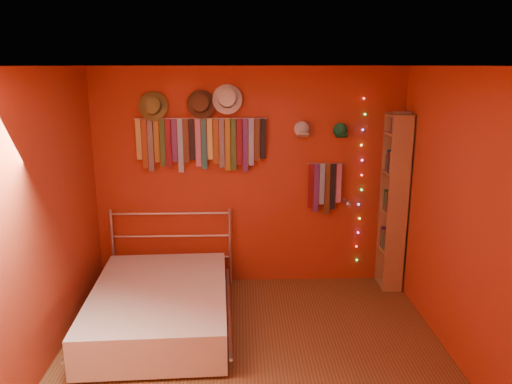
{
  "coord_description": "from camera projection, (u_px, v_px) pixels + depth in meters",
  "views": [
    {
      "loc": [
        -0.1,
        -3.8,
        2.51
      ],
      "look_at": [
        0.05,
        0.9,
        1.31
      ],
      "focal_mm": 35.0,
      "sensor_mm": 36.0,
      "label": 1
    }
  ],
  "objects": [
    {
      "name": "back_wall",
      "position": [
        249.0,
        178.0,
        5.69
      ],
      "size": [
        3.5,
        0.02,
        2.5
      ],
      "primitive_type": "cube",
      "color": "#953D18",
      "rests_on": "ground"
    },
    {
      "name": "fairy_lights",
      "position": [
        361.0,
        183.0,
        5.7
      ],
      "size": [
        0.05,
        0.02,
        1.92
      ],
      "color": "#FF3333",
      "rests_on": "back_wall"
    },
    {
      "name": "fedora_olive",
      "position": [
        152.0,
        106.0,
        5.36
      ],
      "size": [
        0.32,
        0.17,
        0.31
      ],
      "rotation": [
        1.36,
        0.0,
        0.0
      ],
      "color": "olive",
      "rests_on": "back_wall"
    },
    {
      "name": "bed",
      "position": [
        160.0,
        306.0,
        4.89
      ],
      "size": [
        1.46,
        1.93,
        0.92
      ],
      "rotation": [
        0.0,
        0.0,
        0.04
      ],
      "color": "silver",
      "rests_on": "ground"
    },
    {
      "name": "bookshelf",
      "position": [
        398.0,
        202.0,
        5.59
      ],
      "size": [
        0.25,
        0.34,
        2.0
      ],
      "color": "#926542",
      "rests_on": "ground"
    },
    {
      "name": "fedora_brown",
      "position": [
        201.0,
        104.0,
        5.37
      ],
      "size": [
        0.31,
        0.17,
        0.31
      ],
      "rotation": [
        1.36,
        0.0,
        0.0
      ],
      "color": "#492E1A",
      "rests_on": "back_wall"
    },
    {
      "name": "left_wall",
      "position": [
        33.0,
        229.0,
        3.94
      ],
      "size": [
        0.02,
        3.5,
        2.5
      ],
      "primitive_type": "cube",
      "color": "#953D18",
      "rests_on": "ground"
    },
    {
      "name": "cap_green",
      "position": [
        340.0,
        130.0,
        5.53
      ],
      "size": [
        0.17,
        0.21,
        0.17
      ],
      "color": "#176A3C",
      "rests_on": "back_wall"
    },
    {
      "name": "ceiling",
      "position": [
        253.0,
        66.0,
        3.69
      ],
      "size": [
        3.5,
        3.5,
        0.02
      ],
      "primitive_type": "cube",
      "color": "white",
      "rests_on": "back_wall"
    },
    {
      "name": "tie_rack",
      "position": [
        201.0,
        141.0,
        5.5
      ],
      "size": [
        1.45,
        0.03,
        0.6
      ],
      "color": "silver",
      "rests_on": "back_wall"
    },
    {
      "name": "ground",
      "position": [
        254.0,
        364.0,
        4.3
      ],
      "size": [
        3.5,
        3.5,
        0.0
      ],
      "primitive_type": "plane",
      "color": "brown",
      "rests_on": "ground"
    },
    {
      "name": "fedora_white",
      "position": [
        227.0,
        99.0,
        5.36
      ],
      "size": [
        0.32,
        0.18,
        0.32
      ],
      "rotation": [
        1.36,
        0.0,
        0.0
      ],
      "color": "silver",
      "rests_on": "back_wall"
    },
    {
      "name": "cap_white",
      "position": [
        302.0,
        129.0,
        5.52
      ],
      "size": [
        0.18,
        0.22,
        0.18
      ],
      "color": "silver",
      "rests_on": "back_wall"
    },
    {
      "name": "reading_lamp",
      "position": [
        347.0,
        203.0,
        5.57
      ],
      "size": [
        0.07,
        0.28,
        0.08
      ],
      "color": "silver",
      "rests_on": "back_wall"
    },
    {
      "name": "right_wall",
      "position": [
        469.0,
        224.0,
        4.05
      ],
      "size": [
        0.02,
        3.5,
        2.5
      ],
      "primitive_type": "cube",
      "color": "#953D18",
      "rests_on": "ground"
    },
    {
      "name": "small_tie_rack",
      "position": [
        325.0,
        185.0,
        5.67
      ],
      "size": [
        0.4,
        0.03,
        0.6
      ],
      "color": "silver",
      "rests_on": "back_wall"
    }
  ]
}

